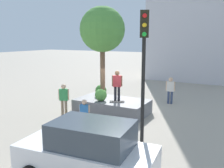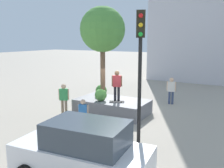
{
  "view_description": "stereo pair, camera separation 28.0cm",
  "coord_description": "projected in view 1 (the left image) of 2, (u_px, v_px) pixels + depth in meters",
  "views": [
    {
      "loc": [
        -6.31,
        12.28,
        4.18
      ],
      "look_at": [
        0.31,
        0.25,
        1.67
      ],
      "focal_mm": 40.17,
      "sensor_mm": 36.0,
      "label": 1
    },
    {
      "loc": [
        -6.56,
        12.14,
        4.18
      ],
      "look_at": [
        0.31,
        0.25,
        1.67
      ],
      "focal_mm": 40.17,
      "sensor_mm": 36.0,
      "label": 2
    }
  ],
  "objects": [
    {
      "name": "boxwood_shrub",
      "position": [
        101.0,
        95.0,
        13.81
      ],
      "size": [
        0.66,
        0.66,
        0.66
      ],
      "primitive_type": "sphere",
      "color": "#4C8C3D",
      "rests_on": "planter_ledge"
    },
    {
      "name": "planter_ledge",
      "position": [
        112.0,
        106.0,
        14.19
      ],
      "size": [
        4.02,
        2.23,
        0.77
      ],
      "primitive_type": "cube",
      "color": "slate",
      "rests_on": "ground"
    },
    {
      "name": "passerby_with_bag",
      "position": [
        64.0,
        97.0,
        13.72
      ],
      "size": [
        0.53,
        0.39,
        1.73
      ],
      "color": "#847056",
      "rests_on": "ground"
    },
    {
      "name": "police_car",
      "position": [
        88.0,
        152.0,
        7.2
      ],
      "size": [
        4.2,
        2.24,
        1.88
      ],
      "color": "white",
      "rests_on": "ground"
    },
    {
      "name": "pedestrian_crossing",
      "position": [
        170.0,
        89.0,
        16.09
      ],
      "size": [
        0.58,
        0.27,
        1.73
      ],
      "color": "navy",
      "rests_on": "ground"
    },
    {
      "name": "traffic_light_median",
      "position": [
        144.0,
        63.0,
        8.08
      ],
      "size": [
        0.35,
        0.37,
        5.05
      ],
      "color": "black",
      "rests_on": "ground"
    },
    {
      "name": "hedge_clump",
      "position": [
        101.0,
        90.0,
        14.98
      ],
      "size": [
        0.67,
        0.67,
        0.67
      ],
      "primitive_type": "sphere",
      "color": "#3D7A33",
      "rests_on": "planter_ledge"
    },
    {
      "name": "skateboarder",
      "position": [
        117.0,
        84.0,
        13.37
      ],
      "size": [
        0.52,
        0.36,
        1.65
      ],
      "color": "black",
      "rests_on": "skateboard"
    },
    {
      "name": "plaza_tree",
      "position": [
        102.0,
        30.0,
        13.87
      ],
      "size": [
        2.53,
        2.53,
        5.17
      ],
      "color": "brown",
      "rests_on": "planter_ledge"
    },
    {
      "name": "bystander_watching",
      "position": [
        85.0,
        113.0,
        11.22
      ],
      "size": [
        0.5,
        0.24,
        1.5
      ],
      "color": "#847056",
      "rests_on": "ground"
    },
    {
      "name": "skateboard",
      "position": [
        117.0,
        101.0,
        13.54
      ],
      "size": [
        0.81,
        0.55,
        0.07
      ],
      "color": "black",
      "rests_on": "planter_ledge"
    },
    {
      "name": "ground_plane",
      "position": [
        119.0,
        112.0,
        14.33
      ],
      "size": [
        120.0,
        120.0,
        0.0
      ],
      "primitive_type": "plane",
      "color": "#9E9384"
    },
    {
      "name": "plaza_lowrise_south",
      "position": [
        199.0,
        1.0,
        25.79
      ],
      "size": [
        8.54,
        7.81,
        15.85
      ],
      "primitive_type": "cube",
      "color": "#B2B2BC",
      "rests_on": "ground"
    }
  ]
}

